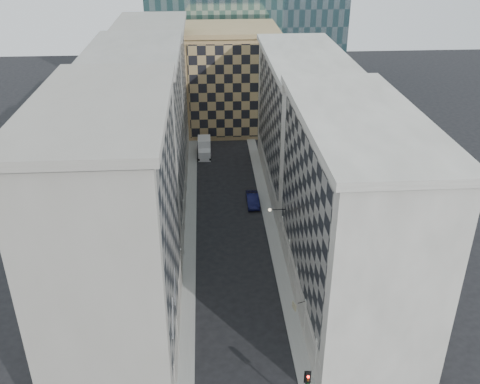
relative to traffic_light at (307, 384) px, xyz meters
name	(u,v)px	position (x,y,z in m)	size (l,w,h in m)	color
sidewalk_west	(190,231)	(-9.80, 29.09, -3.24)	(1.50, 100.00, 0.15)	gray
sidewalk_east	(271,228)	(0.70, 29.09, -3.24)	(1.50, 100.00, 0.15)	gray
bldg_left_a	(116,232)	(-15.43, 10.09, 8.51)	(10.80, 22.80, 23.70)	gray
bldg_left_b	(141,142)	(-15.43, 32.09, 8.01)	(10.80, 22.80, 22.70)	gray
bldg_left_c	(155,93)	(-15.43, 54.09, 7.51)	(10.80, 22.80, 21.70)	gray
bldg_right_a	(350,216)	(6.33, 14.09, 7.00)	(10.80, 26.80, 20.70)	#A5A298
bldg_right_b	(302,124)	(6.34, 41.09, 6.53)	(10.80, 28.80, 19.70)	#A5A298
tan_block	(231,79)	(-2.55, 66.98, 6.12)	(16.80, 14.80, 18.80)	tan
flagpoles_left	(174,302)	(-10.45, 5.09, 4.68)	(0.10, 6.33, 2.33)	gray
bracket_lamp	(271,210)	(-0.17, 23.09, 2.88)	(1.98, 0.36, 0.36)	black
traffic_light	(307,384)	(0.00, 0.00, 0.00)	(0.56, 0.49, 4.42)	black
box_truck	(204,148)	(-7.77, 53.69, -2.07)	(2.15, 5.23, 2.86)	silver
dark_car	(253,200)	(-1.15, 35.73, -2.54)	(1.65, 4.74, 1.56)	#10123B
shop_sign	(295,306)	(0.40, 8.91, 0.51)	(1.27, 0.74, 0.84)	black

